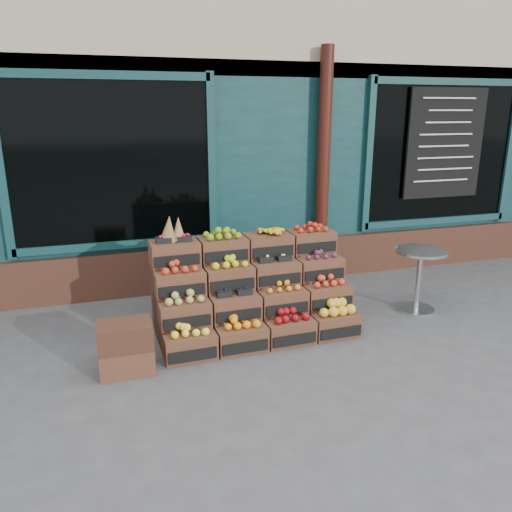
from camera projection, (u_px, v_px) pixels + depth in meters
name	position (u px, v px, depth m)	size (l,w,h in m)	color
ground	(295.00, 352.00, 5.12)	(60.00, 60.00, 0.00)	#48484B
shop_facade	(194.00, 109.00, 9.11)	(12.00, 6.24, 4.80)	#103639
crate_display	(252.00, 295.00, 5.55)	(2.14, 1.07, 1.33)	#573222
spare_crates	(126.00, 348.00, 4.66)	(0.50, 0.35, 0.50)	#573222
bistro_table	(419.00, 273.00, 6.05)	(0.62, 0.62, 0.78)	#AEB0B5
shopkeeper	(97.00, 213.00, 6.88)	(0.74, 0.49, 2.04)	#144622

